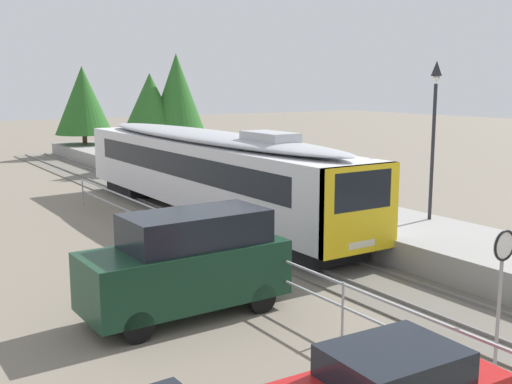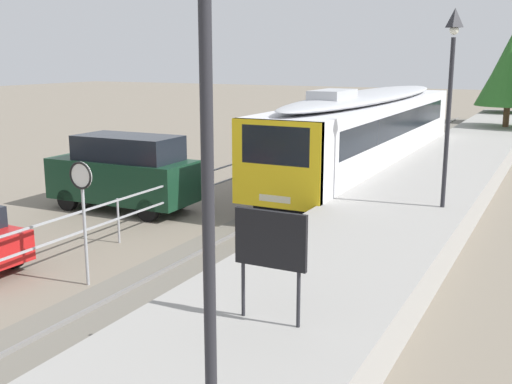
% 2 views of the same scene
% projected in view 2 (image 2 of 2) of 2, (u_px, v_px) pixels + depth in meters
% --- Properties ---
extents(ground_plane, '(160.00, 160.00, 0.00)m').
position_uv_depth(ground_plane, '(281.00, 180.00, 25.49)').
color(ground_plane, slate).
extents(track_rails, '(3.20, 60.00, 0.14)m').
position_uv_depth(track_rails, '(350.00, 186.00, 24.15)').
color(track_rails, '#6B665B').
rests_on(track_rails, ground).
extents(commuter_train, '(2.82, 18.69, 3.74)m').
position_uv_depth(commuter_train, '(369.00, 127.00, 25.65)').
color(commuter_train, silver).
rests_on(commuter_train, track_rails).
extents(station_platform, '(3.90, 60.00, 0.90)m').
position_uv_depth(station_platform, '(436.00, 183.00, 22.63)').
color(station_platform, '#999691').
rests_on(station_platform, ground).
extents(platform_lamp_near_end, '(0.34, 0.34, 5.35)m').
position_uv_depth(platform_lamp_near_end, '(206.00, 99.00, 5.50)').
color(platform_lamp_near_end, '#232328').
rests_on(platform_lamp_near_end, station_platform).
extents(platform_lamp_mid_platform, '(0.34, 0.34, 5.35)m').
position_uv_depth(platform_lamp_mid_platform, '(451.00, 71.00, 16.38)').
color(platform_lamp_mid_platform, '#232328').
rests_on(platform_lamp_mid_platform, station_platform).
extents(platform_notice_board, '(1.20, 0.08, 1.80)m').
position_uv_depth(platform_notice_board, '(271.00, 243.00, 9.47)').
color(platform_notice_board, '#232328').
rests_on(platform_notice_board, station_platform).
extents(speed_limit_sign, '(0.61, 0.10, 2.81)m').
position_uv_depth(speed_limit_sign, '(82.00, 192.00, 13.32)').
color(speed_limit_sign, '#9EA0A5').
rests_on(speed_limit_sign, ground).
extents(carpark_fence, '(0.06, 36.06, 1.25)m').
position_uv_depth(carpark_fence, '(118.00, 211.00, 16.71)').
color(carpark_fence, '#9EA0A5').
rests_on(carpark_fence, ground).
extents(parked_van_dark_green, '(4.93, 2.04, 2.51)m').
position_uv_depth(parked_van_dark_green, '(124.00, 172.00, 20.27)').
color(parked_van_dark_green, '#143823').
rests_on(parked_van_dark_green, ground).
extents(tree_behind_station_far, '(3.82, 3.82, 6.16)m').
position_uv_depth(tree_behind_station_far, '(510.00, 72.00, 36.23)').
color(tree_behind_station_far, brown).
rests_on(tree_behind_station_far, ground).
extents(tree_distant_left, '(4.34, 4.34, 6.82)m').
position_uv_depth(tree_distant_left, '(510.00, 67.00, 45.80)').
color(tree_distant_left, brown).
rests_on(tree_distant_left, ground).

